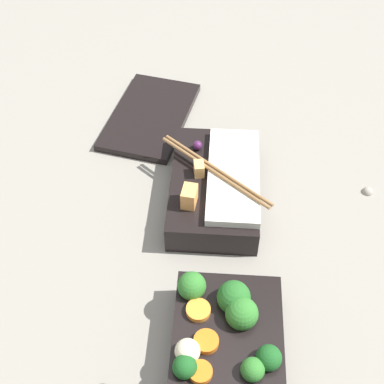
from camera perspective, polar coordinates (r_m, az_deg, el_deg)
name	(u,v)px	position (r m, az deg, el deg)	size (l,w,h in m)	color
ground_plane	(219,276)	(0.73, 2.91, -8.95)	(3.00, 3.00, 0.00)	gray
bento_tray_vegetable	(226,355)	(0.65, 3.65, -16.92)	(0.21, 0.13, 0.08)	black
bento_tray_rice	(216,186)	(0.80, 2.59, 0.67)	(0.21, 0.17, 0.07)	black
bento_lid	(150,116)	(0.95, -4.48, 8.08)	(0.21, 0.13, 0.01)	black
pebble_1	(368,190)	(0.87, 18.25, 0.17)	(0.02, 0.02, 0.02)	gray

